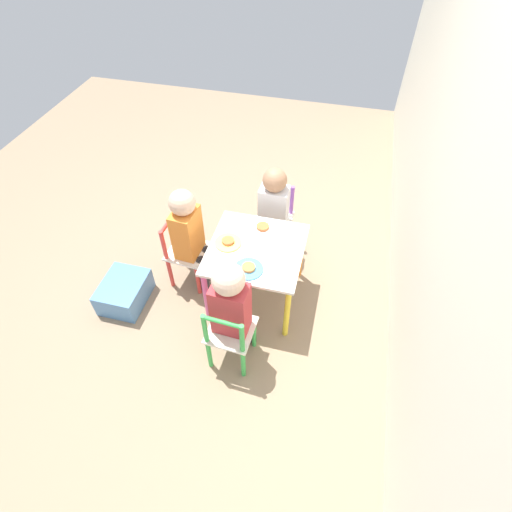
{
  "coord_description": "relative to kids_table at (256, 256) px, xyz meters",
  "views": [
    {
      "loc": [
        1.67,
        0.42,
        2.26
      ],
      "look_at": [
        0.0,
        0.0,
        0.41
      ],
      "focal_mm": 28.0,
      "sensor_mm": 36.0,
      "label": 1
    }
  ],
  "objects": [
    {
      "name": "plate_front",
      "position": [
        -0.0,
        -0.18,
        0.08
      ],
      "size": [
        0.17,
        0.17,
        0.03
      ],
      "color": "#EADB66",
      "rests_on": "kids_table"
    },
    {
      "name": "storage_bin",
      "position": [
        0.26,
        -0.87,
        -0.32
      ],
      "size": [
        0.34,
        0.28,
        0.18
      ],
      "color": "#4C7FB7",
      "rests_on": "ground_plane"
    },
    {
      "name": "chair_green",
      "position": [
        0.51,
        -0.03,
        -0.14
      ],
      "size": [
        0.27,
        0.27,
        0.53
      ],
      "rotation": [
        0.0,
        0.0,
        -1.62
      ],
      "color": "silver",
      "rests_on": "ground_plane"
    },
    {
      "name": "plate_right",
      "position": [
        0.18,
        0.0,
        0.08
      ],
      "size": [
        0.17,
        0.17,
        0.03
      ],
      "color": "#4C9EE0",
      "rests_on": "kids_table"
    },
    {
      "name": "kids_table",
      "position": [
        0.0,
        0.0,
        0.0
      ],
      "size": [
        0.59,
        0.59,
        0.48
      ],
      "color": "silver",
      "rests_on": "ground_plane"
    },
    {
      "name": "chair_red",
      "position": [
        -0.04,
        -0.51,
        -0.14
      ],
      "size": [
        0.28,
        0.28,
        0.53
      ],
      "rotation": [
        0.0,
        0.0,
        -3.22
      ],
      "color": "silver",
      "rests_on": "ground_plane"
    },
    {
      "name": "chair_purple",
      "position": [
        -0.51,
        0.01,
        -0.14
      ],
      "size": [
        0.27,
        0.27,
        0.53
      ],
      "rotation": [
        0.0,
        0.0,
        1.55
      ],
      "color": "silver",
      "rests_on": "ground_plane"
    },
    {
      "name": "child_front",
      "position": [
        -0.04,
        -0.45,
        0.07
      ],
      "size": [
        0.21,
        0.22,
        0.8
      ],
      "rotation": [
        0.0,
        0.0,
        -3.22
      ],
      "color": "#38383D",
      "rests_on": "ground_plane"
    },
    {
      "name": "house_wall",
      "position": [
        0.0,
        0.95,
        0.89
      ],
      "size": [
        6.0,
        0.06,
        2.6
      ],
      "color": "beige",
      "rests_on": "ground_plane"
    },
    {
      "name": "plate_left",
      "position": [
        -0.18,
        0.0,
        0.08
      ],
      "size": [
        0.18,
        0.18,
        0.03
      ],
      "color": "white",
      "rests_on": "kids_table"
    },
    {
      "name": "ground_plane",
      "position": [
        0.0,
        0.0,
        -0.41
      ],
      "size": [
        6.0,
        6.0,
        0.0
      ],
      "primitive_type": "plane",
      "color": "#8C755B"
    },
    {
      "name": "child_right",
      "position": [
        0.46,
        -0.02,
        0.09
      ],
      "size": [
        0.23,
        0.21,
        0.81
      ],
      "rotation": [
        0.0,
        0.0,
        -1.62
      ],
      "color": "#38383D",
      "rests_on": "ground_plane"
    },
    {
      "name": "child_left",
      "position": [
        -0.45,
        0.01,
        0.04
      ],
      "size": [
        0.22,
        0.2,
        0.74
      ],
      "rotation": [
        0.0,
        0.0,
        1.55
      ],
      "color": "#7A6B5B",
      "rests_on": "ground_plane"
    }
  ]
}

